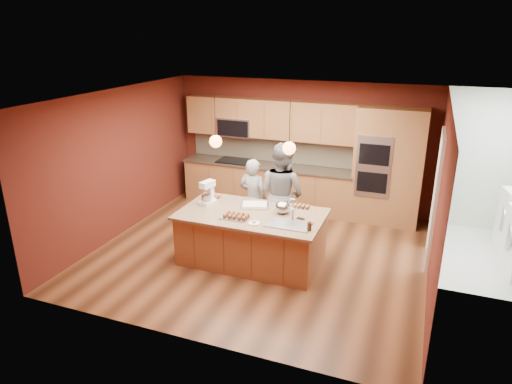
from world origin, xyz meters
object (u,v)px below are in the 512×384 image
at_px(person_left, 253,198).
at_px(mixing_bowl, 282,207).
at_px(island, 252,237).
at_px(stand_mixer, 208,194).
at_px(person_right, 282,193).

height_order(person_left, mixing_bowl, person_left).
height_order(island, stand_mixer, stand_mixer).
height_order(person_right, stand_mixer, person_right).
relative_size(island, mixing_bowl, 9.24).
bearing_deg(mixing_bowl, person_right, 108.44).
distance_m(stand_mixer, mixing_bowl, 1.32).
distance_m(island, person_left, 1.02).
bearing_deg(stand_mixer, person_left, 70.48).
bearing_deg(island, person_left, 110.57).
distance_m(island, person_right, 1.05).
bearing_deg(person_left, person_right, -173.28).
bearing_deg(mixing_bowl, person_left, 137.29).
bearing_deg(stand_mixer, island, 5.77).
distance_m(island, mixing_bowl, 0.71).
xyz_separation_m(person_left, stand_mixer, (-0.52, -0.78, 0.29)).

